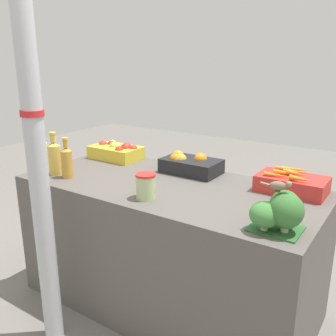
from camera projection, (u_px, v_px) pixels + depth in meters
name	position (u px, v px, depth m)	size (l,w,h in m)	color
ground_plane	(168.00, 301.00, 2.48)	(10.00, 10.00, 0.00)	slate
market_table	(168.00, 245.00, 2.36)	(1.81, 0.84, 0.82)	#56514C
support_pole	(35.00, 137.00, 1.83)	(0.11, 0.11, 2.35)	#B7BABF
apple_crate	(117.00, 151.00, 2.80)	(0.37, 0.23, 0.13)	gold
orange_crate	(190.00, 164.00, 2.45)	(0.37, 0.23, 0.13)	black
carrot_crate	(292.00, 183.00, 2.10)	(0.37, 0.23, 0.13)	red
broccoli_pile	(281.00, 211.00, 1.61)	(0.23, 0.20, 0.18)	#2D602D
juice_bottle_cloudy	(42.00, 154.00, 2.46)	(0.07, 0.07, 0.29)	beige
juice_bottle_golden	(54.00, 157.00, 2.40)	(0.08, 0.08, 0.28)	gold
juice_bottle_amber	(67.00, 161.00, 2.34)	(0.07, 0.07, 0.26)	gold
pickle_jar	(146.00, 186.00, 2.00)	(0.11, 0.11, 0.14)	#B2C684
sparrow_bird	(279.00, 186.00, 1.58)	(0.13, 0.06, 0.05)	#4C3D2D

